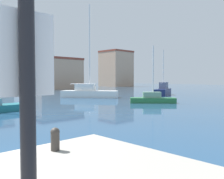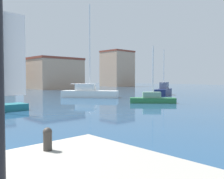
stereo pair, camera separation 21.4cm
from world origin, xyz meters
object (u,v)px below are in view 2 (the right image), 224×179
Objects in this scene: mooring_bollard at (48,138)px; sailboat_green_inner_mooring at (152,98)px; sailboat_navy_center_channel at (164,90)px; sailboat_white_distant_north at (89,92)px.

mooring_bollard is 0.09× the size of sailboat_green_inner_mooring.
sailboat_green_inner_mooring reaches higher than mooring_bollard.
sailboat_green_inner_mooring is at bearing -150.26° from sailboat_navy_center_channel.
sailboat_green_inner_mooring is (0.07, -10.32, -0.22)m from sailboat_white_distant_north.
mooring_bollard is at bearing -149.57° from sailboat_navy_center_channel.
sailboat_navy_center_channel is at bearing 29.74° from sailboat_green_inner_mooring.
sailboat_navy_center_channel reaches higher than mooring_bollard.
sailboat_green_inner_mooring is at bearing -89.62° from sailboat_white_distant_north.
sailboat_white_distant_north is at bearing 90.38° from sailboat_green_inner_mooring.
sailboat_navy_center_channel is (28.56, 16.78, -0.48)m from mooring_bollard.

